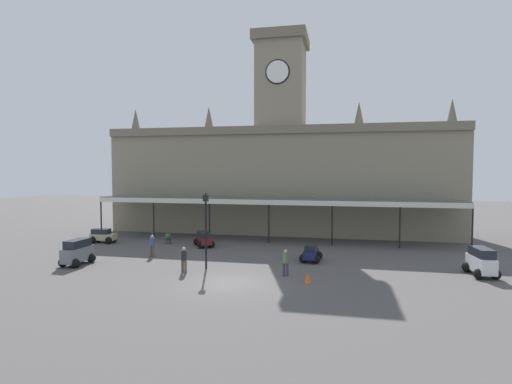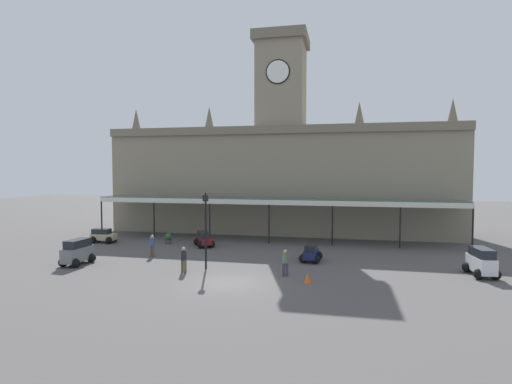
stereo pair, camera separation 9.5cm
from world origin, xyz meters
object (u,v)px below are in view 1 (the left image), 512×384
Objects in this scene: pedestrian_crossing_forecourt at (152,245)px; planter_by_canopy at (168,238)px; car_navy_sedan at (311,254)px; pedestrian_near_entrance at (184,259)px; car_beige_estate at (103,237)px; car_maroon_estate at (204,240)px; traffic_cone at (308,278)px; victorian_lamppost at (206,222)px; car_white_van at (481,263)px; car_grey_van at (77,253)px; pedestrian_beside_cars at (285,262)px.

pedestrian_crossing_forecourt is 5.31m from planter_by_canopy.
pedestrian_near_entrance reaches higher than car_navy_sedan.
car_navy_sedan is 0.92× the size of car_beige_estate.
car_maroon_estate reaches higher than traffic_cone.
car_beige_estate is 14.51m from victorian_lamppost.
car_white_van is (10.67, -1.83, 0.30)m from car_navy_sedan.
traffic_cone is at bearing -4.89° from pedestrian_near_entrance.
pedestrian_crossing_forecourt is 6.33m from victorian_lamppost.
pedestrian_near_entrance is (-18.41, -3.13, 0.10)m from car_white_van.
car_grey_van is 8.10m from pedestrian_near_entrance.
traffic_cone is (12.15, -4.65, -0.61)m from pedestrian_crossing_forecourt.
car_grey_van is 16.11m from traffic_cone.
car_white_van is 1.02× the size of car_grey_van.
car_maroon_estate is at bearing 135.07° from pedestrian_beside_cars.
pedestrian_near_entrance is at bearing -36.92° from car_beige_estate.
pedestrian_beside_cars is (-1.24, -4.43, 0.41)m from car_navy_sedan.
car_beige_estate reaches higher than car_navy_sedan.
car_beige_estate is 30.13m from car_white_van.
car_navy_sedan is 0.87× the size of car_maroon_estate.
car_white_van is 2.59× the size of planter_by_canopy.
planter_by_canopy is (-13.23, 9.84, 0.19)m from traffic_cone.
car_grey_van is at bearing -138.45° from pedestrian_crossing_forecourt.
victorian_lamppost is at bearing -173.74° from car_white_van.
car_beige_estate is at bearing 169.83° from car_white_van.
car_beige_estate is 14.08m from pedestrian_near_entrance.
car_white_van is at bearing 5.67° from car_grey_van.
car_grey_van is 0.48× the size of victorian_lamppost.
victorian_lamppost reaches higher than pedestrian_crossing_forecourt.
car_navy_sedan is 10.83m from car_white_van.
car_white_van is 1.49× the size of pedestrian_near_entrance.
car_white_van is 18.67m from pedestrian_near_entrance.
pedestrian_near_entrance is at bearing -175.38° from pedestrian_beside_cars.
car_grey_van is 9.11m from planter_by_canopy.
planter_by_canopy is at bearing 119.85° from pedestrian_near_entrance.
car_grey_van is (-26.50, -2.63, 0.00)m from car_white_van.
traffic_cone is (6.91, -1.91, -2.86)m from victorian_lamppost.
car_beige_estate is 8.38m from pedestrian_crossing_forecourt.
car_white_van is 17.60m from victorian_lamppost.
pedestrian_beside_cars and pedestrian_near_entrance have the same top height.
pedestrian_near_entrance is 8.03m from traffic_cone.
car_navy_sedan is 3.54× the size of traffic_cone.
pedestrian_near_entrance is at bearing -147.35° from car_navy_sedan.
car_grey_van is 1.46× the size of pedestrian_crossing_forecourt.
car_grey_van is at bearing -164.27° from car_navy_sedan.
car_white_van is 4.18× the size of traffic_cone.
pedestrian_crossing_forecourt is at bearing 136.44° from pedestrian_near_entrance.
car_navy_sedan is 2.20× the size of planter_by_canopy.
car_maroon_estate is at bearing 101.27° from pedestrian_near_entrance.
pedestrian_crossing_forecourt is at bearing 41.55° from car_grey_van.
car_navy_sedan is at bearing 15.73° from car_grey_van.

